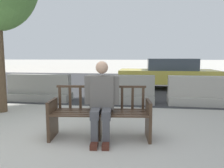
% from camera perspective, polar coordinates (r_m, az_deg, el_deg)
% --- Properties ---
extents(ground_plane, '(200.00, 200.00, 0.00)m').
position_cam_1_polar(ground_plane, '(3.75, -13.72, -14.83)').
color(ground_plane, '#B7B2A8').
extents(street_asphalt, '(120.00, 12.00, 0.01)m').
position_cam_1_polar(street_asphalt, '(12.08, 1.52, 0.55)').
color(street_asphalt, '#333335').
rests_on(street_asphalt, ground).
extents(street_bench, '(1.73, 0.69, 0.88)m').
position_cam_1_polar(street_bench, '(3.78, -3.10, -8.10)').
color(street_bench, '#473323').
rests_on(street_bench, ground).
extents(seated_person, '(0.59, 0.75, 1.31)m').
position_cam_1_polar(seated_person, '(3.65, -2.70, -3.89)').
color(seated_person, '#66605B').
rests_on(seated_person, ground).
extents(jersey_barrier_centre, '(2.01, 0.72, 0.84)m').
position_cam_1_polar(jersey_barrier_centre, '(6.61, 2.28, -2.00)').
color(jersey_barrier_centre, gray).
rests_on(jersey_barrier_centre, ground).
extents(jersey_barrier_left, '(2.00, 0.68, 0.84)m').
position_cam_1_polar(jersey_barrier_left, '(7.31, -18.42, -1.48)').
color(jersey_barrier_left, gray).
rests_on(jersey_barrier_left, ground).
extents(jersey_barrier_right, '(2.02, 0.74, 0.84)m').
position_cam_1_polar(jersey_barrier_right, '(6.80, 22.81, -2.29)').
color(jersey_barrier_right, '#ADA89E').
rests_on(jersey_barrier_right, ground).
extents(car_taxi_near, '(4.14, 1.90, 1.31)m').
position_cam_1_polar(car_taxi_near, '(9.89, 14.42, 2.69)').
color(car_taxi_near, '#DBC64C').
rests_on(car_taxi_near, ground).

